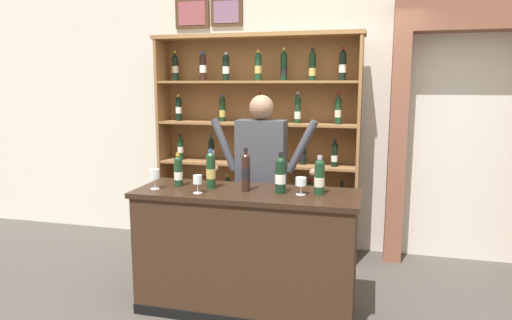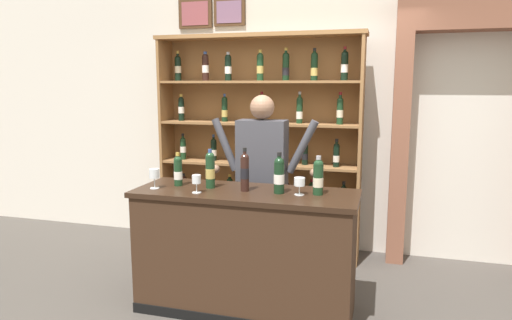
% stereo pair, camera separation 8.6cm
% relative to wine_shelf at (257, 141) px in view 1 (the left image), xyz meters
% --- Properties ---
extents(ground_plane, '(14.00, 14.00, 0.02)m').
position_rel_wine_shelf_xyz_m(ground_plane, '(0.35, -1.31, -1.22)').
color(ground_plane, '#47423D').
extents(back_wall, '(12.00, 0.19, 3.20)m').
position_rel_wine_shelf_xyz_m(back_wall, '(0.35, 0.37, 0.39)').
color(back_wall, silver).
rests_on(back_wall, ground).
extents(wine_shelf, '(2.16, 0.35, 2.29)m').
position_rel_wine_shelf_xyz_m(wine_shelf, '(0.00, 0.00, 0.00)').
color(wine_shelf, olive).
rests_on(wine_shelf, ground).
extents(archway_doorway, '(1.50, 0.45, 2.62)m').
position_rel_wine_shelf_xyz_m(archway_doorway, '(2.09, 0.24, 0.29)').
color(archway_doorway, brown).
rests_on(archway_doorway, ground).
extents(tasting_counter, '(1.74, 0.63, 0.98)m').
position_rel_wine_shelf_xyz_m(tasting_counter, '(0.25, -1.31, -0.72)').
color(tasting_counter, '#382316').
rests_on(tasting_counter, ground).
extents(shopkeeper, '(1.01, 0.22, 1.70)m').
position_rel_wine_shelf_xyz_m(shopkeeper, '(0.21, -0.64, -0.15)').
color(shopkeeper, '#2D3347').
rests_on(shopkeeper, ground).
extents(tasting_bottle_rosso, '(0.07, 0.07, 0.27)m').
position_rel_wine_shelf_xyz_m(tasting_bottle_rosso, '(-0.33, -1.27, -0.11)').
color(tasting_bottle_rosso, '#19381E').
rests_on(tasting_bottle_rosso, tasting_counter).
extents(tasting_bottle_vin_santo, '(0.07, 0.07, 0.31)m').
position_rel_wine_shelf_xyz_m(tasting_bottle_vin_santo, '(-0.05, -1.28, -0.08)').
color(tasting_bottle_vin_santo, '#19381E').
rests_on(tasting_bottle_vin_santo, tasting_counter).
extents(tasting_bottle_chianti, '(0.07, 0.07, 0.34)m').
position_rel_wine_shelf_xyz_m(tasting_bottle_chianti, '(0.25, -1.30, -0.07)').
color(tasting_bottle_chianti, black).
rests_on(tasting_bottle_chianti, tasting_counter).
extents(tasting_bottle_grappa, '(0.08, 0.08, 0.32)m').
position_rel_wine_shelf_xyz_m(tasting_bottle_grappa, '(0.52, -1.31, -0.09)').
color(tasting_bottle_grappa, black).
rests_on(tasting_bottle_grappa, tasting_counter).
extents(tasting_bottle_prosecco, '(0.08, 0.08, 0.29)m').
position_rel_wine_shelf_xyz_m(tasting_bottle_prosecco, '(0.81, -1.27, -0.09)').
color(tasting_bottle_prosecco, '#19381E').
rests_on(tasting_bottle_prosecco, tasting_counter).
extents(wine_glass_right, '(0.08, 0.08, 0.13)m').
position_rel_wine_shelf_xyz_m(wine_glass_right, '(0.68, -1.32, -0.14)').
color(wine_glass_right, silver).
rests_on(wine_glass_right, tasting_counter).
extents(wine_glass_left, '(0.08, 0.08, 0.16)m').
position_rel_wine_shelf_xyz_m(wine_glass_left, '(-0.47, -1.42, -0.12)').
color(wine_glass_left, silver).
rests_on(wine_glass_left, tasting_counter).
extents(wine_glass_spare, '(0.07, 0.07, 0.14)m').
position_rel_wine_shelf_xyz_m(wine_glass_spare, '(-0.09, -1.47, -0.13)').
color(wine_glass_spare, silver).
rests_on(wine_glass_spare, tasting_counter).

